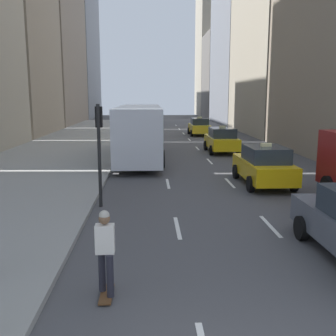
{
  "coord_description": "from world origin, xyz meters",
  "views": [
    {
      "loc": [
        -1.02,
        -3.14,
        3.85
      ],
      "look_at": [
        -0.37,
        10.28,
        1.4
      ],
      "focal_mm": 42.0,
      "sensor_mm": 36.0,
      "label": 1
    }
  ],
  "objects_px": {
    "taxi_second": "(199,126)",
    "traffic_light_pole": "(99,139)",
    "taxi_lead": "(222,140)",
    "skateboarder": "(105,250)",
    "taxi_third": "(264,165)",
    "city_bus": "(140,130)"
  },
  "relations": [
    {
      "from": "city_bus",
      "to": "skateboarder",
      "type": "xyz_separation_m",
      "value": [
        -0.26,
        -17.14,
        -0.82
      ]
    },
    {
      "from": "taxi_third",
      "to": "taxi_second",
      "type": "bearing_deg",
      "value": 90.0
    },
    {
      "from": "skateboarder",
      "to": "traffic_light_pole",
      "type": "relative_size",
      "value": 0.48
    },
    {
      "from": "taxi_second",
      "to": "skateboarder",
      "type": "xyz_separation_m",
      "value": [
        -5.87,
        -32.12,
        0.08
      ]
    },
    {
      "from": "taxi_second",
      "to": "skateboarder",
      "type": "distance_m",
      "value": 32.66
    },
    {
      "from": "taxi_third",
      "to": "city_bus",
      "type": "xyz_separation_m",
      "value": [
        -5.61,
        7.52,
        0.91
      ]
    },
    {
      "from": "skateboarder",
      "to": "traffic_light_pole",
      "type": "bearing_deg",
      "value": 97.67
    },
    {
      "from": "taxi_second",
      "to": "traffic_light_pole",
      "type": "height_order",
      "value": "traffic_light_pole"
    },
    {
      "from": "taxi_lead",
      "to": "taxi_second",
      "type": "height_order",
      "value": "same"
    },
    {
      "from": "taxi_third",
      "to": "city_bus",
      "type": "bearing_deg",
      "value": 126.72
    },
    {
      "from": "taxi_second",
      "to": "traffic_light_pole",
      "type": "relative_size",
      "value": 1.22
    },
    {
      "from": "taxi_third",
      "to": "traffic_light_pole",
      "type": "height_order",
      "value": "traffic_light_pole"
    },
    {
      "from": "taxi_second",
      "to": "traffic_light_pole",
      "type": "xyz_separation_m",
      "value": [
        -6.75,
        -25.62,
        1.53
      ]
    },
    {
      "from": "taxi_second",
      "to": "skateboarder",
      "type": "bearing_deg",
      "value": -100.36
    },
    {
      "from": "taxi_lead",
      "to": "taxi_third",
      "type": "bearing_deg",
      "value": -90.0
    },
    {
      "from": "taxi_second",
      "to": "taxi_third",
      "type": "bearing_deg",
      "value": -90.0
    },
    {
      "from": "taxi_lead",
      "to": "taxi_third",
      "type": "distance_m",
      "value": 10.19
    },
    {
      "from": "city_bus",
      "to": "skateboarder",
      "type": "relative_size",
      "value": 6.65
    },
    {
      "from": "taxi_third",
      "to": "skateboarder",
      "type": "relative_size",
      "value": 2.52
    },
    {
      "from": "traffic_light_pole",
      "to": "taxi_lead",
      "type": "bearing_deg",
      "value": 63.08
    },
    {
      "from": "taxi_lead",
      "to": "traffic_light_pole",
      "type": "distance_m",
      "value": 14.99
    },
    {
      "from": "traffic_light_pole",
      "to": "city_bus",
      "type": "bearing_deg",
      "value": 83.89
    }
  ]
}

